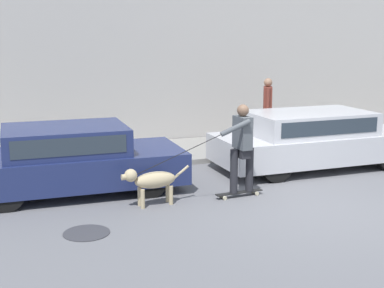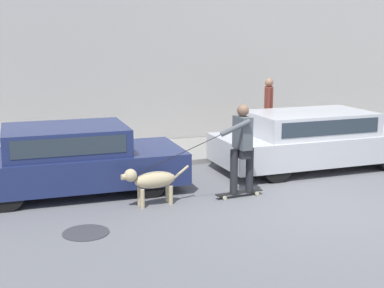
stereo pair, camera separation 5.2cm
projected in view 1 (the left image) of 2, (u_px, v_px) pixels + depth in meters
The scene contains 9 objects.
ground_plane at pixel (316, 207), 8.98m from camera, with size 36.00×36.00×0.00m, color slate.
back_wall at pixel (189, 66), 14.13m from camera, with size 32.00×0.30×4.05m.
sidewalk_curb at pixel (208, 149), 13.27m from camera, with size 30.00×2.43×0.11m.
parked_car_0 at pixel (72, 160), 9.71m from camera, with size 3.97×1.89×1.23m.
parked_car_1 at pixel (313, 140), 11.50m from camera, with size 4.42×1.78×1.23m.
dog at pixel (152, 181), 8.96m from camera, with size 1.21×0.33×0.68m.
skateboarder at pixel (242, 145), 9.36m from camera, with size 2.42×0.57×1.66m.
pedestrian_with_bag at pixel (267, 108), 13.31m from camera, with size 0.40×0.65×1.67m.
manhole_cover at pixel (87, 233), 7.78m from camera, with size 0.68×0.68×0.01m.
Camera 1 is at (-5.01, -7.27, 2.85)m, focal length 50.00 mm.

